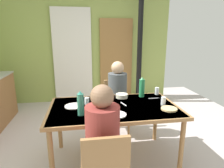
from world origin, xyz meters
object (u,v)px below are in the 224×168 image
object	(u,v)px
person_near_diner	(102,132)
chair_far_diner	(116,103)
water_bottle_green_near	(142,87)
water_bottle_green_far	(81,104)
serving_bowl_center	(122,96)
dining_table	(114,111)
person_far_diner	(118,89)

from	to	relation	value
person_near_diner	chair_far_diner	bearing A→B (deg)	75.30
water_bottle_green_near	water_bottle_green_far	xyz separation A→B (m)	(-0.87, -0.52, -0.01)
serving_bowl_center	water_bottle_green_far	bearing A→B (deg)	-137.78
dining_table	person_far_diner	size ratio (longest dim) A/B	2.07
water_bottle_green_near	person_near_diner	bearing A→B (deg)	-123.87
person_near_diner	serving_bowl_center	size ratio (longest dim) A/B	4.53
person_far_diner	water_bottle_green_near	xyz separation A→B (m)	(0.28, -0.36, 0.11)
serving_bowl_center	water_bottle_green_near	bearing A→B (deg)	0.83
dining_table	person_near_diner	size ratio (longest dim) A/B	2.07
chair_far_diner	water_bottle_green_near	xyz separation A→B (m)	(0.28, -0.50, 0.39)
dining_table	serving_bowl_center	distance (m)	0.37
person_far_diner	serving_bowl_center	bearing A→B (deg)	88.65
person_near_diner	serving_bowl_center	distance (m)	1.08
water_bottle_green_far	water_bottle_green_near	bearing A→B (deg)	31.21
water_bottle_green_near	water_bottle_green_far	distance (m)	1.01
dining_table	chair_far_diner	bearing A→B (deg)	77.88
dining_table	water_bottle_green_near	bearing A→B (deg)	35.31
person_near_diner	water_bottle_green_near	xyz separation A→B (m)	(0.68, 1.01, 0.11)
chair_far_diner	person_near_diner	world-z (taller)	person_near_diner
water_bottle_green_far	chair_far_diner	bearing A→B (deg)	60.32
person_near_diner	water_bottle_green_far	xyz separation A→B (m)	(-0.19, 0.49, 0.10)
person_near_diner	water_bottle_green_near	world-z (taller)	person_near_diner
water_bottle_green_near	dining_table	bearing A→B (deg)	-144.69
chair_far_diner	serving_bowl_center	bearing A→B (deg)	89.02
person_far_diner	water_bottle_green_far	world-z (taller)	person_far_diner
water_bottle_green_near	serving_bowl_center	size ratio (longest dim) A/B	1.70
chair_far_diner	water_bottle_green_near	size ratio (longest dim) A/B	3.01
person_far_diner	water_bottle_green_far	distance (m)	1.06
water_bottle_green_far	serving_bowl_center	xyz separation A→B (m)	(0.57, 0.52, -0.10)
serving_bowl_center	chair_far_diner	bearing A→B (deg)	89.02
dining_table	person_near_diner	bearing A→B (deg)	-107.71
dining_table	person_far_diner	xyz separation A→B (m)	(0.18, 0.69, 0.10)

